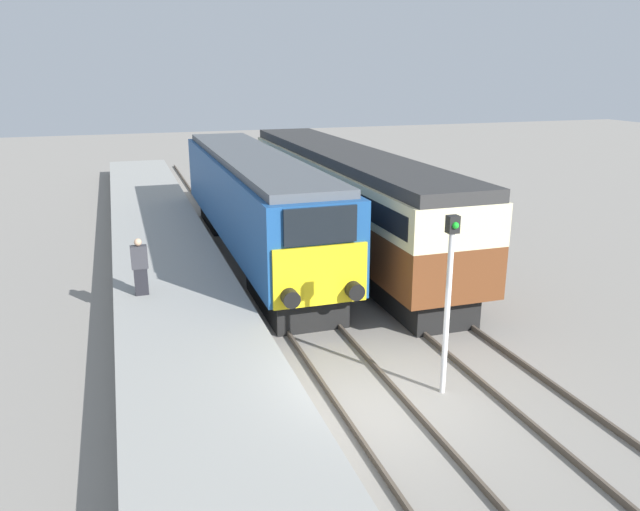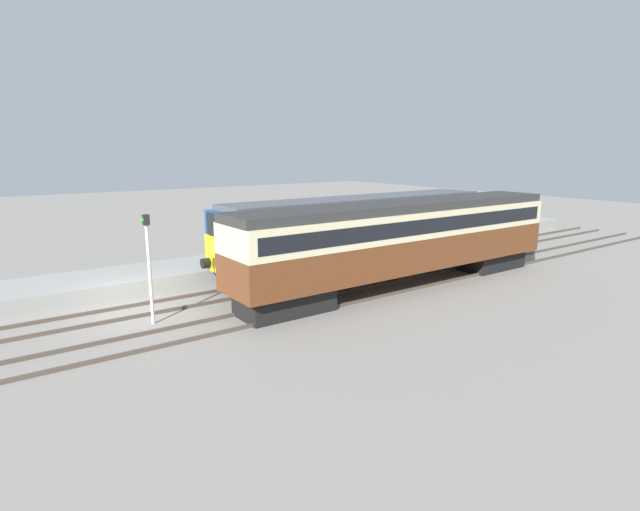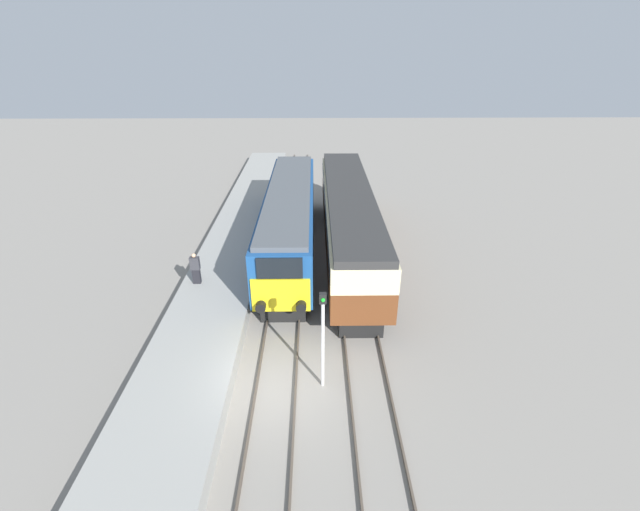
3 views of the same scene
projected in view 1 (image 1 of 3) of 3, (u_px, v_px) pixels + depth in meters
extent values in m
plane|color=gray|center=(375.00, 410.00, 12.92)|extent=(120.00, 120.00, 0.00)
cube|color=gray|center=(174.00, 285.00, 19.09)|extent=(3.50, 50.00, 0.81)
cube|color=#4C4238|center=(280.00, 322.00, 17.23)|extent=(0.07, 60.00, 0.14)
cube|color=#4C4238|center=(329.00, 315.00, 17.66)|extent=(0.07, 60.00, 0.14)
cube|color=#4C4238|center=(393.00, 307.00, 18.24)|extent=(0.07, 60.00, 0.14)
cube|color=#4C4238|center=(437.00, 302.00, 18.67)|extent=(0.07, 60.00, 0.14)
cube|color=black|center=(294.00, 291.00, 18.37)|extent=(2.03, 4.00, 1.00)
cube|color=black|center=(229.00, 213.00, 28.12)|extent=(2.03, 4.00, 1.00)
cube|color=navy|center=(253.00, 196.00, 22.73)|extent=(2.70, 15.72, 2.60)
cube|color=yellow|center=(320.00, 276.00, 15.69)|extent=(2.48, 0.10, 1.56)
cube|color=black|center=(321.00, 226.00, 15.31)|extent=(1.89, 0.10, 0.94)
cube|color=#4C5156|center=(252.00, 157.00, 22.31)|extent=(2.38, 15.09, 0.24)
cylinder|color=black|center=(290.00, 298.00, 15.37)|extent=(0.44, 0.35, 0.44)
cylinder|color=black|center=(355.00, 291.00, 15.88)|extent=(0.44, 0.35, 0.44)
cube|color=black|center=(419.00, 294.00, 18.14)|extent=(1.89, 3.60, 0.95)
cube|color=black|center=(298.00, 206.00, 29.70)|extent=(1.89, 3.60, 0.95)
cube|color=brown|center=(344.00, 209.00, 23.57)|extent=(2.70, 17.11, 1.45)
cube|color=beige|center=(344.00, 175.00, 23.19)|extent=(2.71, 17.11, 1.14)
cube|color=black|center=(344.00, 175.00, 23.19)|extent=(2.75, 16.42, 0.63)
cube|color=#2D2D2D|center=(345.00, 155.00, 22.98)|extent=(2.48, 17.11, 0.36)
cube|color=black|center=(141.00, 281.00, 17.08)|extent=(0.36, 0.24, 0.76)
cube|color=#333338|center=(139.00, 257.00, 16.88)|extent=(0.44, 0.26, 0.63)
sphere|color=tan|center=(138.00, 242.00, 16.76)|extent=(0.21, 0.21, 0.21)
cylinder|color=silver|center=(447.00, 315.00, 13.12)|extent=(0.12, 0.12, 3.60)
cube|color=black|center=(453.00, 224.00, 12.55)|extent=(0.24, 0.20, 0.36)
sphere|color=green|center=(455.00, 225.00, 12.45)|extent=(0.14, 0.14, 0.14)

